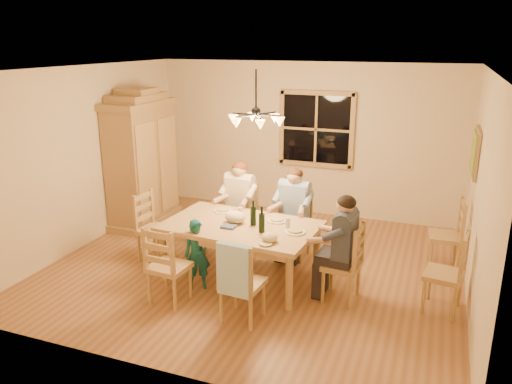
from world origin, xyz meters
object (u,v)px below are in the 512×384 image
at_px(chair_far_right, 293,237).
at_px(adult_slate_man, 344,235).
at_px(dining_table, 241,231).
at_px(chair_end_left, 156,240).
at_px(chair_far_left, 240,228).
at_px(chair_spare_front, 442,286).
at_px(wine_bottle_b, 262,219).
at_px(chair_near_right, 243,295).
at_px(adult_woman, 239,194).
at_px(chair_end_right, 341,276).
at_px(chair_spare_back, 444,247).
at_px(child, 197,255).
at_px(adult_plaid_man, 294,202).
at_px(wine_bottle_a, 253,213).
at_px(chair_near_left, 170,278).
at_px(armoire, 142,163).
at_px(chandelier, 256,119).

height_order(chair_far_right, adult_slate_man, adult_slate_man).
height_order(dining_table, chair_end_left, chair_end_left).
xyz_separation_m(chair_far_left, chair_far_right, (0.87, -0.07, 0.00)).
bearing_deg(chair_spare_front, dining_table, 99.27).
bearing_deg(wine_bottle_b, dining_table, 155.41).
relative_size(chair_near_right, adult_woman, 1.13).
height_order(chair_end_right, chair_spare_back, same).
xyz_separation_m(chair_far_left, child, (0.01, -1.43, 0.16)).
bearing_deg(chair_spare_front, adult_plaid_man, 75.82).
bearing_deg(wine_bottle_a, dining_table, -168.79).
bearing_deg(chair_far_right, wine_bottle_a, 75.81).
bearing_deg(dining_table, wine_bottle_b, -24.59).
bearing_deg(chair_end_left, chair_spare_front, 93.72).
bearing_deg(chair_spare_front, child, 108.19).
bearing_deg(wine_bottle_b, adult_woman, 124.18).
relative_size(chair_far_right, chair_near_left, 1.00).
xyz_separation_m(chair_near_left, chair_end_right, (1.92, 0.78, 0.00)).
bearing_deg(armoire, chair_near_right, -40.30).
xyz_separation_m(adult_woman, chair_spare_back, (2.93, 0.33, -0.54)).
relative_size(chandelier, chair_near_left, 0.78).
height_order(armoire, chair_spare_back, armoire).
bearing_deg(wine_bottle_b, chair_end_left, 171.04).
distance_m(chair_far_left, chair_spare_front, 3.07).
distance_m(chandelier, wine_bottle_a, 1.21).
relative_size(chandelier, chair_spare_back, 0.78).
bearing_deg(chair_end_right, dining_table, 90.00).
xyz_separation_m(chair_end_left, chair_spare_front, (3.87, -0.06, 0.00)).
xyz_separation_m(chandelier, chair_end_left, (-1.42, -0.29, -1.77)).
bearing_deg(child, chair_near_right, -65.77).
relative_size(chandelier, dining_table, 0.37).
height_order(adult_plaid_man, chair_spare_front, adult_plaid_man).
bearing_deg(wine_bottle_b, chair_near_left, -141.52).
bearing_deg(adult_woman, chair_near_left, 90.00).
distance_m(adult_woman, adult_plaid_man, 0.87).
xyz_separation_m(chair_far_left, adult_plaid_man, (0.87, -0.07, 0.54)).
relative_size(adult_slate_man, chair_spare_back, 0.88).
bearing_deg(chair_far_left, chair_spare_back, -168.88).
distance_m(wine_bottle_b, chair_spare_front, 2.26).
bearing_deg(child, chair_spare_back, -3.14).
distance_m(chair_spare_front, chair_spare_back, 1.25).
bearing_deg(chair_spare_front, chair_end_right, 106.01).
height_order(chair_near_right, chair_spare_back, same).
xyz_separation_m(chair_far_left, chair_near_left, (-0.15, -1.85, 0.00)).
bearing_deg(chair_far_right, chair_end_left, 27.98).
bearing_deg(armoire, chair_end_left, -51.98).
distance_m(adult_slate_man, wine_bottle_b, 1.02).
distance_m(armoire, wine_bottle_a, 2.87).
bearing_deg(dining_table, child, -130.65).
bearing_deg(chandelier, wine_bottle_a, -74.90).
xyz_separation_m(armoire, chair_spare_back, (4.87, -0.09, -0.75)).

